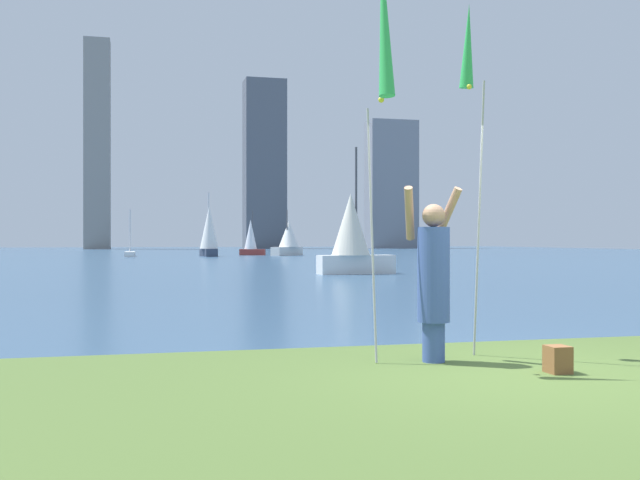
% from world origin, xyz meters
% --- Properties ---
extents(ground, '(120.00, 138.00, 0.12)m').
position_xyz_m(ground, '(0.00, 50.95, -0.06)').
color(ground, '#4C662D').
extents(person, '(0.67, 0.50, 1.83)m').
position_xyz_m(person, '(-0.66, 0.83, 0.90)').
color(person, '#3F59A5').
rests_on(person, ground).
extents(kite_flag_left, '(0.16, 0.73, 4.28)m').
position_xyz_m(kite_flag_left, '(-1.27, 0.64, 3.40)').
color(kite_flag_left, '#B2B2B7').
rests_on(kite_flag_left, ground).
extents(kite_flag_right, '(0.16, 0.53, 3.91)m').
position_xyz_m(kite_flag_right, '(-0.05, 1.28, 3.31)').
color(kite_flag_right, '#B2B2B7').
rests_on(kite_flag_right, ground).
extents(bag, '(0.20, 0.22, 0.26)m').
position_xyz_m(bag, '(0.25, -0.06, 0.13)').
color(bag, brown).
rests_on(bag, ground).
extents(sailboat_0, '(2.88, 1.49, 4.68)m').
position_xyz_m(sailboat_0, '(4.03, 19.91, 1.46)').
color(sailboat_0, white).
rests_on(sailboat_0, ground).
extents(sailboat_1, '(2.91, 2.77, 3.61)m').
position_xyz_m(sailboat_1, '(8.00, 51.61, 1.34)').
color(sailboat_1, silver).
rests_on(sailboat_1, ground).
extents(sailboat_2, '(1.50, 2.82, 4.80)m').
position_xyz_m(sailboat_2, '(1.57, 49.77, 1.81)').
color(sailboat_2, '#333D51').
rests_on(sailboat_2, ground).
extents(sailboat_3, '(2.22, 1.43, 3.62)m').
position_xyz_m(sailboat_3, '(5.35, 53.74, 1.30)').
color(sailboat_3, maroon).
rests_on(sailboat_3, ground).
extents(sailboat_5, '(0.78, 2.86, 3.51)m').
position_xyz_m(sailboat_5, '(-4.18, 50.47, 0.24)').
color(sailboat_5, white).
rests_on(sailboat_5, ground).
extents(skyline_tower_1, '(3.36, 3.69, 27.93)m').
position_xyz_m(skyline_tower_1, '(-8.85, 97.37, 13.96)').
color(skyline_tower_1, gray).
rests_on(skyline_tower_1, ground).
extents(skyline_tower_2, '(5.70, 4.02, 23.61)m').
position_xyz_m(skyline_tower_2, '(13.70, 96.94, 11.81)').
color(skyline_tower_2, '#565B66').
rests_on(skyline_tower_2, ground).
extents(skyline_tower_3, '(7.07, 4.04, 18.50)m').
position_xyz_m(skyline_tower_3, '(32.28, 96.33, 9.25)').
color(skyline_tower_3, gray).
rests_on(skyline_tower_3, ground).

